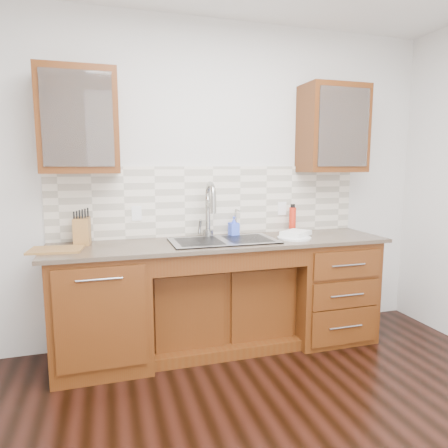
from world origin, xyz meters
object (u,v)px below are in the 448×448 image
object	(u,v)px
plate	(294,238)
cutting_board	(56,250)
knife_block	(82,231)
water_bottle	(292,220)
soap_bottle	(234,226)

from	to	relation	value
plate	cutting_board	size ratio (longest dim) A/B	0.78
plate	knife_block	bearing A→B (deg)	171.05
water_bottle	knife_block	bearing A→B (deg)	-179.17
soap_bottle	knife_block	world-z (taller)	knife_block
knife_block	cutting_board	xyz separation A→B (m)	(-0.17, -0.21, -0.09)
cutting_board	water_bottle	bearing A→B (deg)	6.80
water_bottle	plate	bearing A→B (deg)	-113.11
cutting_board	knife_block	bearing A→B (deg)	50.73
soap_bottle	water_bottle	world-z (taller)	water_bottle
soap_bottle	cutting_board	size ratio (longest dim) A/B	0.48
plate	cutting_board	bearing A→B (deg)	178.29
soap_bottle	cutting_board	distance (m)	1.41
soap_bottle	plate	size ratio (longest dim) A/B	0.61
plate	knife_block	xyz separation A→B (m)	(-1.66, 0.26, 0.09)
water_bottle	plate	size ratio (longest dim) A/B	0.82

